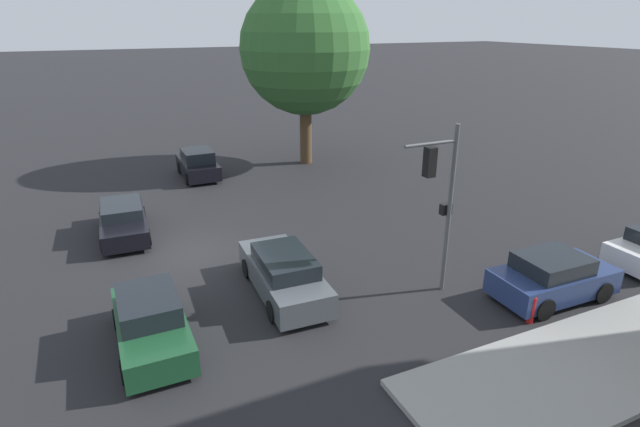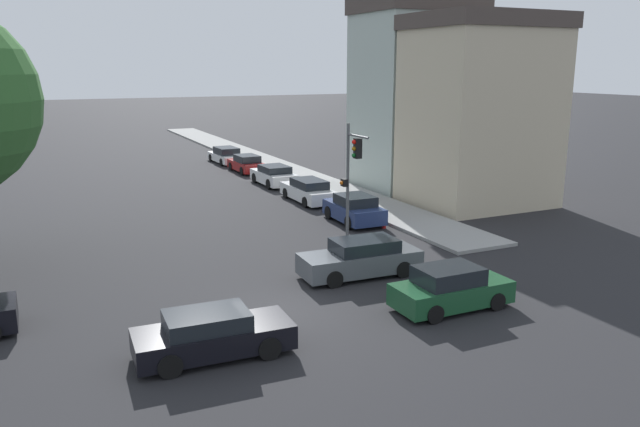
# 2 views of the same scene
# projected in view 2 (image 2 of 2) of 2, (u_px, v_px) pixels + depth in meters

# --- Properties ---
(ground_plane) EXTENTS (300.00, 300.00, 0.00)m
(ground_plane) POSITION_uv_depth(u_px,v_px,m) (278.00, 314.00, 20.80)
(ground_plane) COLOR black
(sidewalk_strip) EXTENTS (3.40, 60.00, 0.16)m
(sidewalk_strip) POSITION_uv_depth(u_px,v_px,m) (259.00, 160.00, 54.27)
(sidewalk_strip) COLOR gray
(sidewalk_strip) RESTS_ON ground_plane
(rowhouse_backdrop) EXTENTS (7.96, 12.85, 12.53)m
(rowhouse_backdrop) POSITION_uv_depth(u_px,v_px,m) (445.00, 101.00, 38.93)
(rowhouse_backdrop) COLOR beige
(rowhouse_backdrop) RESTS_ON ground_plane
(traffic_signal) EXTENTS (0.56, 2.00, 5.52)m
(traffic_signal) POSITION_uv_depth(u_px,v_px,m) (351.00, 166.00, 28.45)
(traffic_signal) COLOR #515456
(traffic_signal) RESTS_ON ground_plane
(crossing_car_1) EXTENTS (4.52, 2.01, 1.35)m
(crossing_car_1) POSITION_uv_depth(u_px,v_px,m) (212.00, 335.00, 17.62)
(crossing_car_1) COLOR black
(crossing_car_1) RESTS_ON ground_plane
(crossing_car_2) EXTENTS (4.83, 2.04, 1.48)m
(crossing_car_2) POSITION_uv_depth(u_px,v_px,m) (361.00, 259.00, 24.41)
(crossing_car_2) COLOR #4C5156
(crossing_car_2) RESTS_ON ground_plane
(crossing_car_3) EXTENTS (4.09, 1.86, 1.49)m
(crossing_car_3) POSITION_uv_depth(u_px,v_px,m) (451.00, 289.00, 21.11)
(crossing_car_3) COLOR #194728
(crossing_car_3) RESTS_ON ground_plane
(parked_car_0) EXTENTS (2.06, 4.00, 1.50)m
(parked_car_0) POSITION_uv_depth(u_px,v_px,m) (354.00, 209.00, 32.77)
(parked_car_0) COLOR navy
(parked_car_0) RESTS_ON ground_plane
(parked_car_1) EXTENTS (1.90, 4.79, 1.39)m
(parked_car_1) POSITION_uv_depth(u_px,v_px,m) (308.00, 191.00, 37.86)
(parked_car_1) COLOR silver
(parked_car_1) RESTS_ON ground_plane
(parked_car_2) EXTENTS (2.11, 4.36, 1.38)m
(parked_car_2) POSITION_uv_depth(u_px,v_px,m) (274.00, 175.00, 43.16)
(parked_car_2) COLOR silver
(parked_car_2) RESTS_ON ground_plane
(parked_car_3) EXTENTS (1.95, 4.19, 1.35)m
(parked_car_3) POSITION_uv_depth(u_px,v_px,m) (247.00, 164.00, 48.46)
(parked_car_3) COLOR maroon
(parked_car_3) RESTS_ON ground_plane
(parked_car_4) EXTENTS (2.07, 4.77, 1.36)m
(parked_car_4) POSITION_uv_depth(u_px,v_px,m) (226.00, 156.00, 52.99)
(parked_car_4) COLOR silver
(parked_car_4) RESTS_ON ground_plane
(fire_hydrant) EXTENTS (0.22, 0.22, 0.92)m
(fire_hydrant) POSITION_uv_depth(u_px,v_px,m) (384.00, 219.00, 31.67)
(fire_hydrant) COLOR red
(fire_hydrant) RESTS_ON ground_plane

